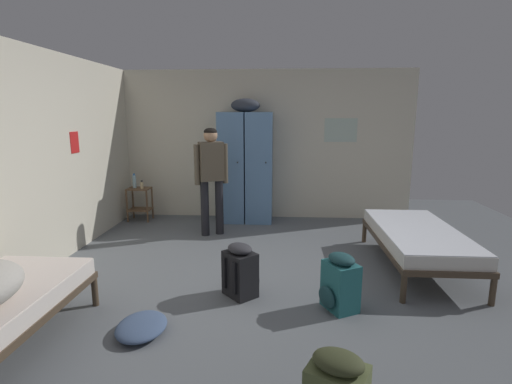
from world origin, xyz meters
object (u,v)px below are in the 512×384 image
(person_traveler, at_px, (211,171))
(clothes_pile_denim, at_px, (142,326))
(shelf_unit, at_px, (140,201))
(lotion_bottle, at_px, (142,185))
(water_bottle, at_px, (134,181))
(backpack_black, at_px, (241,271))
(backpack_teal, at_px, (340,283))
(locker_bank, at_px, (246,165))
(bed_right, at_px, (417,237))

(person_traveler, relative_size, clothes_pile_denim, 3.16)
(shelf_unit, xyz_separation_m, lotion_bottle, (0.07, -0.04, 0.29))
(water_bottle, distance_m, backpack_black, 3.50)
(clothes_pile_denim, bearing_deg, backpack_black, 44.47)
(person_traveler, distance_m, clothes_pile_denim, 2.90)
(backpack_black, bearing_deg, person_traveler, 108.01)
(backpack_teal, xyz_separation_m, backpack_black, (-0.95, 0.23, 0.00))
(locker_bank, relative_size, backpack_black, 3.76)
(shelf_unit, bearing_deg, backpack_teal, -44.45)
(water_bottle, bearing_deg, shelf_unit, -14.04)
(bed_right, relative_size, backpack_black, 3.45)
(shelf_unit, height_order, bed_right, shelf_unit)
(person_traveler, relative_size, backpack_teal, 2.95)
(backpack_black, distance_m, clothes_pile_denim, 1.09)
(bed_right, height_order, backpack_black, backpack_black)
(locker_bank, relative_size, lotion_bottle, 14.56)
(shelf_unit, bearing_deg, water_bottle, 165.96)
(person_traveler, xyz_separation_m, clothes_pile_denim, (-0.12, -2.75, -0.92))
(backpack_teal, height_order, backpack_black, same)
(bed_right, distance_m, backpack_black, 2.20)
(person_traveler, bearing_deg, lotion_bottle, 152.79)
(person_traveler, xyz_separation_m, backpack_teal, (1.60, -2.22, -0.72))
(locker_bank, distance_m, person_traveler, 0.93)
(backpack_teal, distance_m, clothes_pile_denim, 1.81)
(shelf_unit, xyz_separation_m, person_traveler, (1.40, -0.72, 0.63))
(shelf_unit, distance_m, backpack_teal, 4.21)
(clothes_pile_denim, bearing_deg, bed_right, 30.10)
(bed_right, xyz_separation_m, person_traveler, (-2.67, 1.13, 0.60))
(shelf_unit, relative_size, backpack_black, 1.04)
(shelf_unit, height_order, lotion_bottle, lotion_bottle)
(water_bottle, bearing_deg, locker_bank, 2.38)
(shelf_unit, height_order, clothes_pile_denim, shelf_unit)
(clothes_pile_denim, bearing_deg, locker_bank, 81.17)
(lotion_bottle, distance_m, backpack_teal, 4.15)
(backpack_teal, relative_size, backpack_black, 1.00)
(bed_right, relative_size, person_traveler, 1.17)
(lotion_bottle, relative_size, backpack_black, 0.26)
(lotion_bottle, bearing_deg, shelf_unit, 150.26)
(locker_bank, height_order, bed_right, locker_bank)
(person_traveler, bearing_deg, backpack_teal, -54.19)
(person_traveler, distance_m, backpack_teal, 2.83)
(bed_right, height_order, clothes_pile_denim, bed_right)
(water_bottle, xyz_separation_m, clothes_pile_denim, (1.36, -3.49, -0.63))
(bed_right, xyz_separation_m, water_bottle, (-4.15, 1.88, 0.30))
(shelf_unit, xyz_separation_m, backpack_black, (2.05, -2.72, -0.09))
(water_bottle, relative_size, clothes_pile_denim, 0.49)
(water_bottle, height_order, clothes_pile_denim, water_bottle)
(person_traveler, xyz_separation_m, water_bottle, (-1.48, 0.74, -0.29))
(clothes_pile_denim, bearing_deg, lotion_bottle, 109.47)
(bed_right, distance_m, lotion_bottle, 4.40)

